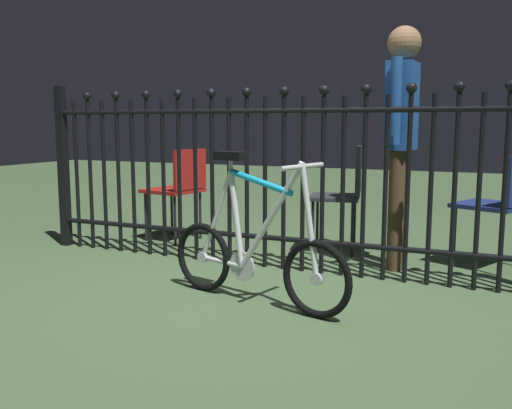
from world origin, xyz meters
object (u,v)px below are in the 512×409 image
Objects in this scene: bicycle at (255,252)px; chair_red at (180,185)px; chair_navy at (502,199)px; person_visitor at (401,125)px; chair_charcoal at (345,189)px.

bicycle reaches higher than chair_red.
person_visitor is at bearing -159.69° from chair_navy.
chair_navy is at bearing 47.63° from bicycle.
person_visitor is (-0.68, -0.25, 0.52)m from chair_navy.
chair_charcoal is 1.47m from chair_red.
bicycle is 1.43× the size of chair_charcoal.
chair_charcoal is 1.05× the size of chair_red.
person_visitor is (0.49, -0.34, 0.51)m from chair_charcoal.
bicycle is 1.91m from chair_red.
bicycle reaches higher than chair_navy.
bicycle is at bearing -132.37° from chair_navy.
chair_charcoal reaches higher than chair_red.
bicycle is 1.49× the size of chair_navy.
chair_charcoal is at bearing 145.25° from person_visitor.
person_visitor is at bearing -34.75° from chair_charcoal.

